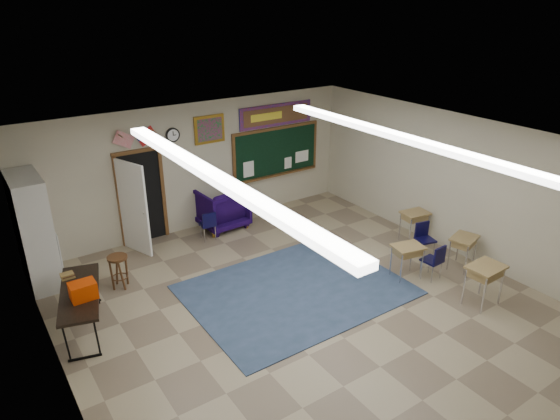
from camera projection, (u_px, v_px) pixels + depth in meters
floor at (314, 314)px, 8.83m from camera, size 9.00×9.00×0.00m
back_wall at (197, 167)px, 11.65m from camera, size 8.00×0.04×3.00m
left_wall at (61, 320)px, 6.17m from camera, size 0.04×9.00×3.00m
right_wall at (469, 189)px, 10.30m from camera, size 0.04×9.00×3.00m
ceiling at (319, 151)px, 7.64m from camera, size 8.00×9.00×0.04m
area_rug at (296, 290)px, 9.53m from camera, size 4.00×3.00×0.02m
fluorescent_strips at (319, 154)px, 7.66m from camera, size 3.86×6.00×0.10m
doorway at (139, 200)px, 10.94m from camera, size 1.10×0.89×2.16m
chalkboard at (276, 153)px, 12.77m from camera, size 2.55×0.14×1.30m
bulletin_board at (276, 115)px, 12.38m from camera, size 2.10×0.05×0.55m
framed_art_print at (209, 129)px, 11.47m from camera, size 0.75×0.05×0.65m
wall_clock at (173, 135)px, 11.00m from camera, size 0.32×0.05×0.32m
wall_flags at (135, 135)px, 10.49m from camera, size 1.16×0.06×0.70m
storage_cabinet at (34, 231)px, 9.40m from camera, size 0.59×1.25×2.20m
wingback_armchair at (221, 207)px, 11.99m from camera, size 1.12×1.15×0.99m
student_chair_reading at (208, 225)px, 11.41m from camera, size 0.40×0.40×0.71m
student_chair_desk_a at (432, 261)px, 9.81m from camera, size 0.40×0.40×0.75m
student_chair_desk_b at (425, 241)px, 10.64m from camera, size 0.45×0.45×0.74m
student_desk_front_left at (407, 260)px, 9.82m from camera, size 0.66×0.55×0.70m
student_desk_front_right at (414, 225)px, 11.32m from camera, size 0.65×0.52×0.71m
student_desk_back_left at (483, 283)px, 8.95m from camera, size 0.67×0.52×0.79m
student_desk_back_right at (462, 251)px, 10.18m from camera, size 0.69×0.59×0.70m
folding_table at (83, 309)px, 8.27m from camera, size 1.05×1.89×1.02m
wooden_stool at (119, 271)px, 9.51m from camera, size 0.38×0.38×0.67m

